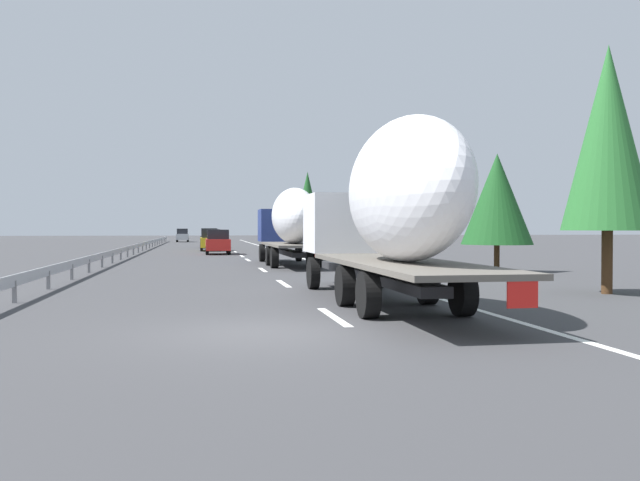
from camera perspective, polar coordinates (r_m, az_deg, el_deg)
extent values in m
plane|color=#38383A|center=(52.83, -8.88, -1.11)|extent=(260.00, 260.00, 0.00)
cube|color=white|center=(15.20, 1.16, -6.46)|extent=(3.20, 0.20, 0.01)
cube|color=white|center=(24.21, -3.10, -3.65)|extent=(3.20, 0.20, 0.01)
cube|color=white|center=(32.20, -4.86, -2.48)|extent=(3.20, 0.20, 0.01)
cube|color=white|center=(42.27, -6.13, -1.64)|extent=(3.20, 0.20, 0.01)
cube|color=white|center=(48.07, -6.61, -1.32)|extent=(3.20, 0.20, 0.01)
cube|color=white|center=(57.36, -7.18, -0.93)|extent=(3.20, 0.20, 0.01)
cube|color=white|center=(78.87, -7.99, -0.39)|extent=(3.20, 0.20, 0.01)
cube|color=white|center=(89.30, -8.24, -0.23)|extent=(3.20, 0.20, 0.01)
cube|color=white|center=(58.19, -3.57, -0.90)|extent=(110.00, 0.20, 0.01)
cube|color=navy|center=(40.30, -3.37, 1.28)|extent=(2.40, 2.50, 1.90)
cube|color=black|center=(41.40, -3.55, 1.97)|extent=(0.08, 2.12, 0.80)
cube|color=#262628|center=(37.59, -2.87, -0.96)|extent=(10.14, 0.70, 0.24)
cube|color=#59544C|center=(34.85, -2.30, -0.34)|extent=(8.62, 2.50, 0.12)
ellipsoid|color=white|center=(34.44, -2.21, 2.10)|extent=(6.28, 2.20, 2.84)
cube|color=red|center=(30.74, 0.06, -0.98)|extent=(0.04, 0.56, 0.56)
cylinder|color=black|center=(40.21, -4.92, -1.04)|extent=(1.04, 0.30, 1.04)
cylinder|color=black|center=(40.47, -1.82, -1.02)|extent=(1.04, 0.30, 1.04)
cylinder|color=black|center=(35.93, -4.30, -1.29)|extent=(1.04, 0.35, 1.04)
cylinder|color=black|center=(36.22, -0.83, -1.27)|extent=(1.04, 0.35, 1.04)
cylinder|color=black|center=(33.54, -3.88, -1.46)|extent=(1.04, 0.35, 1.04)
cylinder|color=black|center=(33.85, -0.17, -1.43)|extent=(1.04, 0.35, 1.04)
cube|color=silver|center=(22.20, 2.22, 1.47)|extent=(2.40, 2.50, 1.90)
cube|color=black|center=(23.29, 1.65, 2.68)|extent=(0.08, 2.12, 0.80)
cube|color=#262628|center=(19.28, 4.16, -2.87)|extent=(11.22, 0.70, 0.24)
cube|color=#59544C|center=(16.32, 6.81, -1.94)|extent=(9.79, 2.50, 0.12)
ellipsoid|color=white|center=(16.03, 7.15, 4.25)|extent=(6.95, 2.20, 3.38)
cube|color=red|center=(12.08, 16.73, -4.17)|extent=(0.04, 0.56, 0.56)
cylinder|color=black|center=(22.04, -0.58, -2.77)|extent=(1.04, 0.30, 1.04)
cylinder|color=black|center=(22.51, 4.96, -2.69)|extent=(1.04, 0.30, 1.04)
cylinder|color=black|center=(17.25, 2.13, -3.84)|extent=(1.04, 0.35, 1.04)
cylinder|color=black|center=(17.85, 9.07, -3.69)|extent=(1.04, 0.35, 1.04)
cylinder|color=black|center=(14.92, 4.10, -4.61)|extent=(1.04, 0.35, 1.04)
cylinder|color=black|center=(15.61, 11.98, -4.38)|extent=(1.04, 0.35, 1.04)
cube|color=gold|center=(59.80, -9.24, -0.15)|extent=(4.75, 1.75, 0.84)
cube|color=black|center=(59.43, -9.23, 0.60)|extent=(2.61, 1.54, 0.73)
cylinder|color=black|center=(61.28, -9.98, -0.52)|extent=(0.64, 0.22, 0.64)
cylinder|color=black|center=(61.30, -8.53, -0.51)|extent=(0.64, 0.22, 0.64)
cylinder|color=black|center=(58.33, -9.97, -0.60)|extent=(0.64, 0.22, 0.64)
cylinder|color=black|center=(58.36, -8.45, -0.59)|extent=(0.64, 0.22, 0.64)
cube|color=red|center=(51.79, -8.64, -0.34)|extent=(4.18, 1.80, 0.84)
cube|color=black|center=(51.46, -8.63, 0.52)|extent=(2.30, 1.58, 0.71)
cylinder|color=black|center=(53.08, -9.53, -0.76)|extent=(0.64, 0.22, 0.64)
cylinder|color=black|center=(53.12, -7.81, -0.75)|extent=(0.64, 0.22, 0.64)
cylinder|color=black|center=(50.49, -9.50, -0.85)|extent=(0.64, 0.22, 0.64)
cylinder|color=black|center=(50.53, -7.69, -0.85)|extent=(0.64, 0.22, 0.64)
cube|color=#ADB2B7|center=(98.70, -11.54, 0.31)|extent=(4.41, 1.71, 0.84)
cube|color=black|center=(98.36, -11.55, 0.77)|extent=(2.42, 1.51, 0.75)
cylinder|color=black|center=(100.09, -11.95, 0.08)|extent=(0.64, 0.22, 0.64)
cylinder|color=black|center=(100.05, -11.09, 0.08)|extent=(0.64, 0.22, 0.64)
cylinder|color=black|center=(97.36, -12.00, 0.05)|extent=(0.64, 0.22, 0.64)
cylinder|color=black|center=(97.32, -11.11, 0.06)|extent=(0.64, 0.22, 0.64)
cube|color=black|center=(68.84, -9.35, 0.00)|extent=(4.64, 1.78, 0.84)
cube|color=black|center=(68.48, -9.35, 0.69)|extent=(2.55, 1.56, 0.81)
cylinder|color=black|center=(70.28, -10.01, -0.32)|extent=(0.64, 0.22, 0.64)
cylinder|color=black|center=(70.30, -8.72, -0.31)|extent=(0.64, 0.22, 0.64)
cylinder|color=black|center=(67.41, -10.00, -0.38)|extent=(0.64, 0.22, 0.64)
cylinder|color=black|center=(67.43, -8.66, -0.37)|extent=(0.64, 0.22, 0.64)
cylinder|color=gray|center=(51.89, -1.44, 0.14)|extent=(0.10, 0.10, 2.31)
cube|color=#2D569E|center=(51.89, -1.44, 1.80)|extent=(0.06, 0.90, 0.70)
cylinder|color=#472D19|center=(103.66, -2.50, 0.36)|extent=(0.30, 0.30, 1.46)
cone|color=#286B2D|center=(103.68, -2.50, 2.36)|extent=(2.74, 2.74, 5.78)
cylinder|color=#472D19|center=(69.49, -1.06, 0.24)|extent=(0.32, 0.32, 1.99)
cone|color=#194C1E|center=(69.54, -1.06, 3.45)|extent=(2.71, 2.71, 5.79)
cylinder|color=#472D19|center=(97.24, -2.36, 0.44)|extent=(0.29, 0.29, 1.87)
cone|color=#1E5B23|center=(97.26, -2.36, 2.33)|extent=(2.45, 2.45, 4.55)
cylinder|color=#472D19|center=(48.12, 3.91, -0.23)|extent=(0.29, 0.29, 1.82)
cone|color=#286B2D|center=(48.17, 3.91, 3.96)|extent=(2.80, 2.80, 5.23)
cylinder|color=#472D19|center=(22.17, 23.09, -1.69)|extent=(0.32, 0.32, 1.92)
cone|color=#286B2D|center=(22.31, 23.16, 8.00)|extent=(2.72, 2.72, 5.60)
cylinder|color=#472D19|center=(31.34, 14.71, -1.47)|extent=(0.25, 0.25, 1.25)
cone|color=#194C1E|center=(31.33, 14.73, 3.41)|extent=(3.20, 3.20, 4.09)
cube|color=#9EA0A5|center=(56.00, -15.10, -0.40)|extent=(94.00, 0.06, 0.32)
cube|color=slate|center=(19.67, -24.42, -3.97)|extent=(0.10, 0.10, 0.60)
cube|color=slate|center=(23.64, -21.97, -3.12)|extent=(0.10, 0.10, 0.60)
cube|color=slate|center=(27.65, -20.23, -2.51)|extent=(0.10, 0.10, 0.60)
cube|color=slate|center=(31.67, -18.94, -2.06)|extent=(0.10, 0.10, 0.60)
cube|color=slate|center=(35.71, -17.94, -1.71)|extent=(0.10, 0.10, 0.60)
cube|color=slate|center=(39.76, -17.14, -1.43)|extent=(0.10, 0.10, 0.60)
cube|color=slate|center=(43.82, -16.49, -1.20)|extent=(0.10, 0.10, 0.60)
cube|color=slate|center=(47.88, -15.95, -1.01)|extent=(0.10, 0.10, 0.60)
cube|color=slate|center=(51.94, -15.49, -0.85)|extent=(0.10, 0.10, 0.60)
cube|color=slate|center=(56.01, -15.10, -0.71)|extent=(0.10, 0.10, 0.60)
cube|color=slate|center=(60.08, -14.76, -0.59)|extent=(0.10, 0.10, 0.60)
cube|color=slate|center=(64.16, -14.47, -0.48)|extent=(0.10, 0.10, 0.60)
cube|color=slate|center=(68.23, -14.21, -0.39)|extent=(0.10, 0.10, 0.60)
cube|color=slate|center=(72.31, -13.98, -0.31)|extent=(0.10, 0.10, 0.60)
cube|color=slate|center=(76.38, -13.78, -0.24)|extent=(0.10, 0.10, 0.60)
cube|color=slate|center=(80.46, -13.59, -0.17)|extent=(0.10, 0.10, 0.60)
cube|color=slate|center=(84.54, -13.43, -0.12)|extent=(0.10, 0.10, 0.60)
cube|color=slate|center=(88.62, -13.27, -0.06)|extent=(0.10, 0.10, 0.60)
cube|color=slate|center=(92.70, -13.14, -0.01)|extent=(0.10, 0.10, 0.60)
cube|color=slate|center=(96.78, -13.01, 0.03)|extent=(0.10, 0.10, 0.60)
cube|color=slate|center=(100.86, -12.89, 0.07)|extent=(0.10, 0.10, 0.60)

